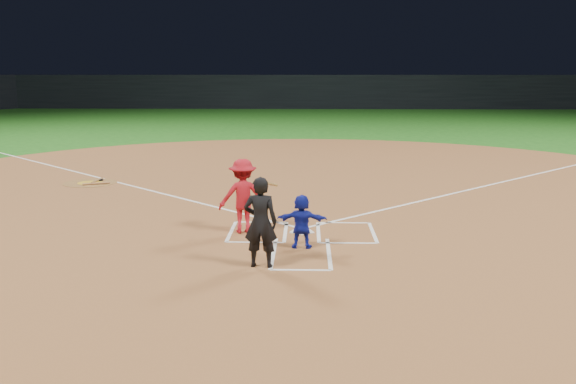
{
  "coord_description": "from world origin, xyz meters",
  "views": [
    {
      "loc": [
        0.11,
        -13.95,
        3.57
      ],
      "look_at": [
        -0.3,
        -0.4,
        1.0
      ],
      "focal_mm": 40.0,
      "sensor_mm": 36.0,
      "label": 1
    }
  ],
  "objects_px": {
    "catcher": "(302,221)",
    "on_deck_circle": "(90,183)",
    "umpire": "(261,222)",
    "home_plate": "(302,232)",
    "batter_at_plate": "(243,196)"
  },
  "relations": [
    {
      "from": "home_plate",
      "to": "batter_at_plate",
      "type": "bearing_deg",
      "value": 1.98
    },
    {
      "from": "batter_at_plate",
      "to": "umpire",
      "type": "bearing_deg",
      "value": -77.29
    },
    {
      "from": "on_deck_circle",
      "to": "umpire",
      "type": "xyz_separation_m",
      "value": [
        6.14,
        -8.78,
        0.84
      ]
    },
    {
      "from": "home_plate",
      "to": "batter_at_plate",
      "type": "height_order",
      "value": "batter_at_plate"
    },
    {
      "from": "on_deck_circle",
      "to": "batter_at_plate",
      "type": "height_order",
      "value": "batter_at_plate"
    },
    {
      "from": "home_plate",
      "to": "batter_at_plate",
      "type": "distance_m",
      "value": 1.55
    },
    {
      "from": "umpire",
      "to": "catcher",
      "type": "bearing_deg",
      "value": -113.99
    },
    {
      "from": "on_deck_circle",
      "to": "batter_at_plate",
      "type": "distance_m",
      "value": 8.39
    },
    {
      "from": "catcher",
      "to": "batter_at_plate",
      "type": "height_order",
      "value": "batter_at_plate"
    },
    {
      "from": "on_deck_circle",
      "to": "umpire",
      "type": "bearing_deg",
      "value": -55.02
    },
    {
      "from": "batter_at_plate",
      "to": "catcher",
      "type": "bearing_deg",
      "value": -43.45
    },
    {
      "from": "catcher",
      "to": "umpire",
      "type": "bearing_deg",
      "value": 64.53
    },
    {
      "from": "umpire",
      "to": "batter_at_plate",
      "type": "xyz_separation_m",
      "value": [
        -0.58,
        2.56,
        -0.02
      ]
    },
    {
      "from": "batter_at_plate",
      "to": "home_plate",
      "type": "bearing_deg",
      "value": 1.98
    },
    {
      "from": "catcher",
      "to": "on_deck_circle",
      "type": "bearing_deg",
      "value": -43.39
    }
  ]
}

